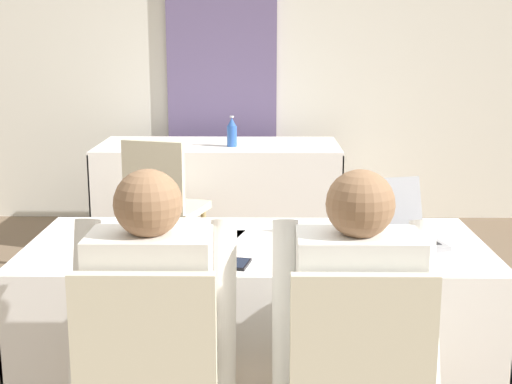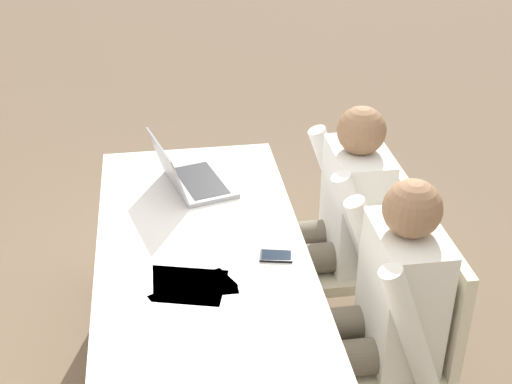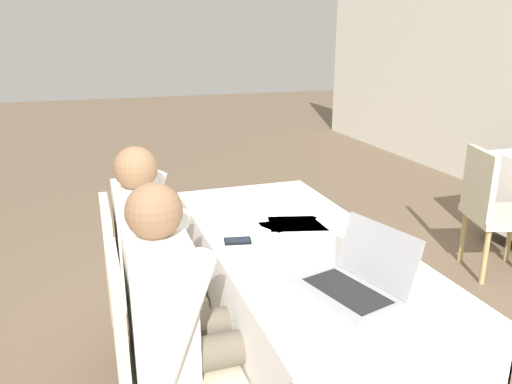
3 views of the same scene
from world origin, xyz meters
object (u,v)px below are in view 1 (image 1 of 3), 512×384
object	(u,v)px
chair_far_spare	(163,201)
laptop	(390,232)
water_bottle	(232,133)
person_white_shirt	(353,325)
cell_phone	(238,264)
person_checkered_shirt	(156,324)

from	to	relation	value
chair_far_spare	laptop	bearing A→B (deg)	140.12
laptop	chair_far_spare	xyz separation A→B (m)	(-1.14, 1.74, -0.29)
water_bottle	chair_far_spare	bearing A→B (deg)	-120.38
person_white_shirt	cell_phone	bearing A→B (deg)	-41.96
chair_far_spare	person_checkered_shirt	distance (m)	2.37
water_bottle	cell_phone	bearing A→B (deg)	-86.97
laptop	water_bottle	bearing A→B (deg)	91.78
cell_phone	person_white_shirt	world-z (taller)	person_white_shirt
water_bottle	laptop	bearing A→B (deg)	-73.49
chair_far_spare	person_white_shirt	xyz separation A→B (m)	(0.92, -2.35, 0.16)
chair_far_spare	person_white_shirt	distance (m)	2.53
laptop	water_bottle	xyz separation A→B (m)	(-0.73, 2.45, 0.05)
cell_phone	person_checkered_shirt	xyz separation A→B (m)	(-0.24, -0.33, -0.09)
cell_phone	chair_far_spare	world-z (taller)	chair_far_spare
person_checkered_shirt	cell_phone	bearing A→B (deg)	-126.17
chair_far_spare	water_bottle	bearing A→B (deg)	-103.42
laptop	water_bottle	distance (m)	2.55
person_white_shirt	laptop	bearing A→B (deg)	-109.39
cell_phone	person_checkered_shirt	size ratio (longest dim) A/B	0.12
person_checkered_shirt	person_white_shirt	bearing A→B (deg)	-180.00
laptop	cell_phone	bearing A→B (deg)	-169.37
chair_far_spare	person_white_shirt	world-z (taller)	person_white_shirt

